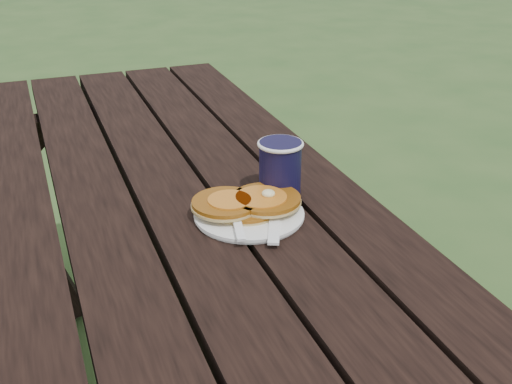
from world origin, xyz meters
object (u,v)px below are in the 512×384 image
object	(u,v)px
picnic_table	(174,324)
pancake_stack	(247,203)
plate	(249,215)
coffee_cup	(280,165)

from	to	relation	value
picnic_table	pancake_stack	distance (m)	0.47
plate	coffee_cup	world-z (taller)	coffee_cup
coffee_cup	pancake_stack	bearing A→B (deg)	-147.09
plate	pancake_stack	bearing A→B (deg)	84.34
picnic_table	coffee_cup	distance (m)	0.51
plate	pancake_stack	xyz separation A→B (m)	(0.00, 0.01, 0.02)
pancake_stack	coffee_cup	size ratio (longest dim) A/B	1.81
plate	pancake_stack	distance (m)	0.02
picnic_table	pancake_stack	size ratio (longest dim) A/B	8.71
plate	picnic_table	bearing A→B (deg)	115.59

